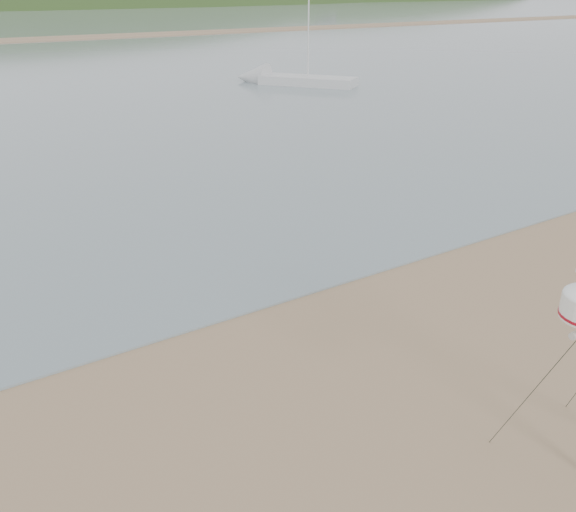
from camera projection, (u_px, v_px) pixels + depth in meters
sailboat_white_near at (276, 79)px, 36.65m from camera, size 5.79×7.15×7.40m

